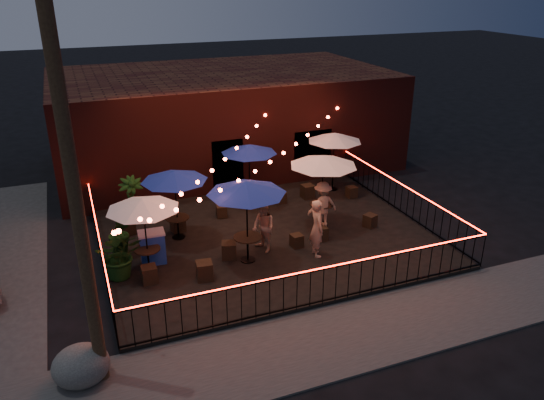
{
  "coord_description": "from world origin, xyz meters",
  "views": [
    {
      "loc": [
        -5.31,
        -12.03,
        7.8
      ],
      "look_at": [
        0.3,
        2.26,
        1.25
      ],
      "focal_mm": 35.0,
      "sensor_mm": 36.0,
      "label": 1
    }
  ],
  "objects": [
    {
      "name": "patio",
      "position": [
        0.0,
        2.0,
        0.07
      ],
      "size": [
        10.0,
        8.0,
        0.15
      ],
      "primitive_type": "cube",
      "color": "black",
      "rests_on": "ground"
    },
    {
      "name": "potted_shrub_b",
      "position": [
        -4.35,
        2.5,
        0.84
      ],
      "size": [
        0.83,
        0.7,
        1.37
      ],
      "primitive_type": "imported",
      "rotation": [
        0.0,
        0.0,
        -0.13
      ],
      "color": "#1B3D0E",
      "rests_on": "patio"
    },
    {
      "name": "potted_shrub_c",
      "position": [
        -3.74,
        4.81,
        0.9
      ],
      "size": [
        0.87,
        0.87,
        1.5
      ],
      "primitive_type": "imported",
      "rotation": [
        0.0,
        0.0,
        0.04
      ],
      "color": "#0B380B",
      "rests_on": "patio"
    },
    {
      "name": "bistro_chair_6",
      "position": [
        -0.9,
        3.92,
        0.35
      ],
      "size": [
        0.39,
        0.39,
        0.41
      ],
      "primitive_type": "cube",
      "rotation": [
        0.0,
        0.0,
        -0.13
      ],
      "color": "black",
      "rests_on": "patio"
    },
    {
      "name": "patron_a",
      "position": [
        0.95,
        0.33,
        1.03
      ],
      "size": [
        0.5,
        0.69,
        1.75
      ],
      "primitive_type": "imported",
      "rotation": [
        0.0,
        0.0,
        1.44
      ],
      "color": "#D8A68B",
      "rests_on": "patio"
    },
    {
      "name": "potted_shrub_a",
      "position": [
        -4.56,
        1.18,
        0.83
      ],
      "size": [
        1.23,
        1.07,
        1.35
      ],
      "primitive_type": "imported",
      "rotation": [
        0.0,
        0.0,
        -0.02
      ],
      "color": "#13380F",
      "rests_on": "patio"
    },
    {
      "name": "patron_c",
      "position": [
        1.93,
        1.95,
        0.94
      ],
      "size": [
        1.05,
        0.63,
        1.58
      ],
      "primitive_type": "imported",
      "rotation": [
        0.0,
        0.0,
        3.19
      ],
      "color": "#D3A98E",
      "rests_on": "patio"
    },
    {
      "name": "bistro_chair_1",
      "position": [
        -2.47,
        0.23,
        0.4
      ],
      "size": [
        0.47,
        0.47,
        0.51
      ],
      "primitive_type": "cube",
      "rotation": [
        0.0,
        0.0,
        3.03
      ],
      "color": "black",
      "rests_on": "patio"
    },
    {
      "name": "cooler",
      "position": [
        -3.6,
        1.65,
        0.64
      ],
      "size": [
        0.76,
        0.57,
        0.97
      ],
      "rotation": [
        0.0,
        0.0,
        -0.05
      ],
      "color": "blue",
      "rests_on": "patio"
    },
    {
      "name": "fence_right",
      "position": [
        5.0,
        2.0,
        0.66
      ],
      "size": [
        0.04,
        8.0,
        1.04
      ],
      "rotation": [
        0.0,
        0.0,
        1.57
      ],
      "color": "black",
      "rests_on": "patio"
    },
    {
      "name": "bistro_chair_9",
      "position": [
        3.42,
        1.42,
        0.36
      ],
      "size": [
        0.47,
        0.47,
        0.42
      ],
      "primitive_type": "cube",
      "rotation": [
        0.0,
        0.0,
        3.54
      ],
      "color": "black",
      "rests_on": "patio"
    },
    {
      "name": "ground",
      "position": [
        0.0,
        0.0,
        0.0
      ],
      "size": [
        110.0,
        110.0,
        0.0
      ],
      "primitive_type": "plane",
      "color": "black",
      "rests_on": "ground"
    },
    {
      "name": "sidewalk",
      "position": [
        0.0,
        -3.25,
        0.03
      ],
      "size": [
        18.0,
        2.5,
        0.05
      ],
      "primitive_type": "cube",
      "color": "#3B3937",
      "rests_on": "ground"
    },
    {
      "name": "bistro_chair_11",
      "position": [
        4.1,
        3.84,
        0.36
      ],
      "size": [
        0.36,
        0.36,
        0.41
      ],
      "primitive_type": "cube",
      "rotation": [
        0.0,
        0.0,
        3.17
      ],
      "color": "black",
      "rests_on": "patio"
    },
    {
      "name": "cafe_table_4",
      "position": [
        2.0,
        2.15,
        2.35
      ],
      "size": [
        2.2,
        2.2,
        2.41
      ],
      "rotation": [
        0.0,
        0.0,
        0.01
      ],
      "color": "black",
      "rests_on": "patio"
    },
    {
      "name": "bistro_chair_4",
      "position": [
        -1.5,
        1.1,
        0.4
      ],
      "size": [
        0.52,
        0.52,
        0.49
      ],
      "primitive_type": "cube",
      "rotation": [
        0.0,
        0.0,
        -0.29
      ],
      "color": "black",
      "rests_on": "patio"
    },
    {
      "name": "bistro_chair_10",
      "position": [
        2.55,
        4.39,
        0.4
      ],
      "size": [
        0.45,
        0.45,
        0.5
      ],
      "primitive_type": "cube",
      "rotation": [
        0.0,
        0.0,
        0.07
      ],
      "color": "black",
      "rests_on": "patio"
    },
    {
      "name": "boulder",
      "position": [
        -5.8,
        -2.54,
        0.4
      ],
      "size": [
        1.16,
        1.04,
        0.8
      ],
      "primitive_type": "ellipsoid",
      "rotation": [
        0.0,
        0.0,
        -0.17
      ],
      "color": "#4E4E48",
      "rests_on": "ground"
    },
    {
      "name": "festoon_lights",
      "position": [
        -1.01,
        1.7,
        2.52
      ],
      "size": [
        10.02,
        8.72,
        1.32
      ],
      "color": "#FF4228",
      "rests_on": "ground"
    },
    {
      "name": "bistro_chair_7",
      "position": [
        1.46,
        4.33,
        0.35
      ],
      "size": [
        0.35,
        0.35,
        0.4
      ],
      "primitive_type": "cube",
      "rotation": [
        0.0,
        0.0,
        3.17
      ],
      "color": "black",
      "rests_on": "patio"
    },
    {
      "name": "fence_front",
      "position": [
        0.0,
        -2.0,
        0.66
      ],
      "size": [
        10.0,
        0.04,
        1.04
      ],
      "color": "black",
      "rests_on": "patio"
    },
    {
      "name": "bistro_chair_0",
      "position": [
        -3.89,
        0.61,
        0.39
      ],
      "size": [
        0.4,
        0.4,
        0.47
      ],
      "primitive_type": "cube",
      "rotation": [
        0.0,
        0.0,
        0.01
      ],
      "color": "black",
      "rests_on": "patio"
    },
    {
      "name": "cafe_table_0",
      "position": [
        -3.8,
        1.24,
        2.15
      ],
      "size": [
        2.26,
        2.26,
        2.19
      ],
      "rotation": [
        0.0,
        0.0,
        0.15
      ],
      "color": "black",
      "rests_on": "patio"
    },
    {
      "name": "brick_building",
      "position": [
        1.0,
        9.99,
        2.0
      ],
      "size": [
        14.0,
        8.0,
        4.0
      ],
      "color": "#36120E",
      "rests_on": "ground"
    },
    {
      "name": "bistro_chair_5",
      "position": [
        0.62,
        1.02,
        0.35
      ],
      "size": [
        0.37,
        0.37,
        0.4
      ],
      "primitive_type": "cube",
      "rotation": [
        0.0,
        0.0,
        3.24
      ],
      "color": "black",
      "rests_on": "patio"
    },
    {
      "name": "fence_left",
      "position": [
        -5.0,
        2.0,
        0.66
      ],
      "size": [
        0.04,
        8.0,
        1.04
      ],
      "rotation": [
        0.0,
        0.0,
        1.57
      ],
      "color": "black",
      "rests_on": "patio"
    },
    {
      "name": "patron_b",
      "position": [
        -0.41,
        1.15,
        0.92
      ],
      "size": [
        0.74,
        0.87,
        1.54
      ],
      "primitive_type": "imported",
      "rotation": [
        0.0,
        0.0,
        -1.33
      ],
      "color": "beige",
      "rests_on": "patio"
    },
    {
      "name": "cafe_table_1",
      "position": [
        -2.6,
        2.93,
        2.2
      ],
      "size": [
        2.2,
        2.2,
        2.24
      ],
      "rotation": [
        0.0,
        0.0,
        -0.09
      ],
      "color": "black",
      "rests_on": "patio"
    },
    {
      "name": "utility_pole",
      "position": [
        -5.4,
        -2.6,
        4.0
      ],
      "size": [
        0.26,
        0.26,
        8.0
      ],
      "primitive_type": "cylinder",
      "color": "#332014",
      "rests_on": "ground"
    },
    {
      "name": "cafe_table_2",
      "position": [
        -1.04,
        0.77,
        2.39
      ],
      "size": [
        2.68,
        2.68,
        2.45
      ],
      "rotation": [
        0.0,
        0.0,
        -0.24
      ],
      "color": "black",
      "rests_on": "patio"
    },
    {
      "name": "bistro_chair_2",
      "position": [
        -4.04,
        3.76,
        0.37
      ],
      "size": [
        0.48,
        0.48,
        0.44
      ],
      "primitive_type": "cube",
      "rotation": [
        0.0,
        0.0,
        0.35
      ],
      "color": "black",
      "rests_on": "patio"
    },
    {
      "name": "bistro_chair_3",
      "position": [
        -2.52,
        3.39,
        0.39
      ],
      "size": [
        0.47,
        0.47,
        0.48
      ],
      "primitive_type": "cube",
      "rotation": [
        0.0,
        0.0,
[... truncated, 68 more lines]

